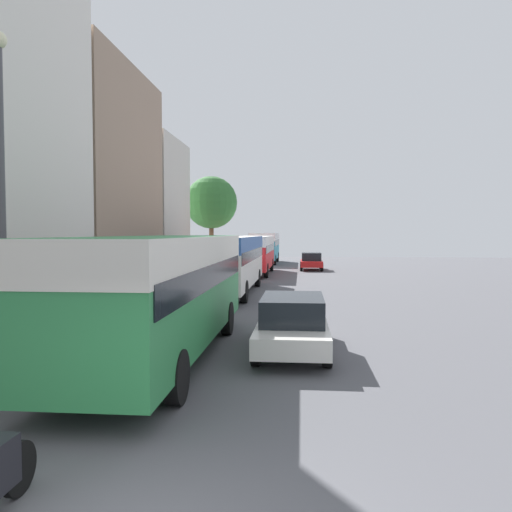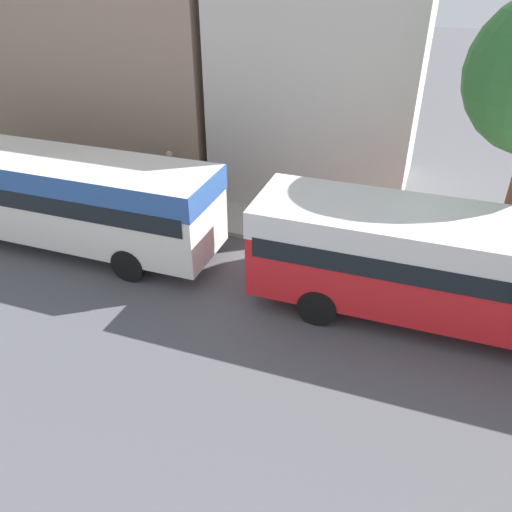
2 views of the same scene
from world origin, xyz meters
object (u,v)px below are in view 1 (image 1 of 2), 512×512
at_px(bus_third_in_line, 254,249).
at_px(bus_lead, 160,280).
at_px(bus_following, 230,256).
at_px(bus_rear, 265,244).
at_px(car_crossing, 311,261).
at_px(pedestrian_near_curb, 168,268).
at_px(car_far_curb, 293,323).

bearing_deg(bus_third_in_line, bus_lead, -89.72).
relative_size(bus_lead, bus_following, 0.92).
xyz_separation_m(bus_rear, car_crossing, (4.49, -8.71, -1.24)).
bearing_deg(bus_following, bus_third_in_line, 89.67).
bearing_deg(car_crossing, bus_lead, 81.86).
bearing_deg(pedestrian_near_curb, bus_lead, -75.56).
distance_m(bus_following, bus_rear, 25.23).
xyz_separation_m(bus_following, bus_third_in_line, (0.07, 11.92, -0.03)).
height_order(bus_lead, car_crossing, bus_lead).
relative_size(car_far_curb, pedestrian_near_curb, 2.42).
xyz_separation_m(car_crossing, car_far_curb, (-1.07, -28.83, 0.01)).
bearing_deg(pedestrian_near_curb, car_far_curb, -63.58).
height_order(bus_following, pedestrian_near_curb, bus_following).
height_order(car_far_curb, pedestrian_near_curb, pedestrian_near_curb).
distance_m(bus_following, car_crossing, 17.16).
xyz_separation_m(bus_rear, car_far_curb, (3.43, -37.53, -1.23)).
xyz_separation_m(bus_lead, pedestrian_near_curb, (-4.00, 15.52, -0.85)).
relative_size(bus_lead, pedestrian_near_curb, 5.39).
distance_m(bus_rear, pedestrian_near_curb, 23.37).
height_order(bus_third_in_line, pedestrian_near_curb, bus_third_in_line).
distance_m(bus_third_in_line, car_far_curb, 24.48).
relative_size(bus_rear, car_far_curb, 2.03).
bearing_deg(bus_following, car_crossing, 74.88).
bearing_deg(bus_rear, bus_third_in_line, -89.58).
xyz_separation_m(bus_lead, bus_third_in_line, (-0.13, 25.25, -0.10)).
bearing_deg(car_crossing, bus_following, 74.88).
bearing_deg(car_crossing, bus_rear, -62.69).
bearing_deg(bus_following, bus_lead, -89.16).
distance_m(bus_third_in_line, car_crossing, 6.46).
relative_size(bus_lead, bus_rear, 1.10).
height_order(bus_lead, bus_third_in_line, bus_lead).
relative_size(car_crossing, pedestrian_near_curb, 2.23).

